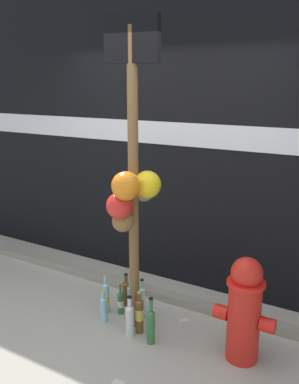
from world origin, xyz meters
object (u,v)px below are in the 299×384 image
object	(u,v)px
bottle_6	(104,308)
bottle_7	(130,319)
bottle_8	(126,292)
bottle_2	(151,325)
bottle_4	(142,301)
bottle_0	(140,315)
bottle_1	(120,302)
memorial_post	(133,175)
fire_hydrant	(244,309)
bottle_3	(106,297)
bottle_5	(130,297)

from	to	relation	value
bottle_6	bottle_7	size ratio (longest dim) A/B	0.85
bottle_8	bottle_2	bearing A→B (deg)	-38.47
bottle_4	bottle_8	bearing A→B (deg)	155.20
bottle_0	bottle_4	bearing A→B (deg)	115.86
bottle_1	memorial_post	bearing A→B (deg)	-26.11
fire_hydrant	bottle_2	bearing A→B (deg)	-164.94
bottle_1	bottle_8	distance (m)	0.16
memorial_post	bottle_3	size ratio (longest dim) A/B	6.85
bottle_6	bottle_8	bearing A→B (deg)	86.95
bottle_2	bottle_5	world-z (taller)	bottle_2
memorial_post	bottle_6	distance (m)	1.30
bottle_3	bottle_8	bearing A→B (deg)	63.69
memorial_post	bottle_2	world-z (taller)	memorial_post
bottle_1	bottle_4	distance (m)	0.23
bottle_0	bottle_6	distance (m)	0.38
bottle_4	bottle_2	bearing A→B (deg)	-48.03
memorial_post	bottle_5	bearing A→B (deg)	131.04
bottle_0	bottle_2	world-z (taller)	bottle_2
bottle_7	bottle_6	bearing A→B (deg)	169.54
bottle_2	bottle_8	bearing A→B (deg)	141.53
memorial_post	bottle_6	bearing A→B (deg)	-164.97
bottle_3	bottle_8	xyz separation A→B (m)	(0.10, 0.20, -0.01)
bottle_4	bottle_8	world-z (taller)	bottle_4
bottle_2	bottle_6	size ratio (longest dim) A/B	1.33
bottle_3	bottle_4	bearing A→B (deg)	13.24
memorial_post	fire_hydrant	xyz separation A→B (m)	(0.97, 0.05, -0.96)
fire_hydrant	bottle_3	distance (m)	1.37
bottle_0	bottle_5	distance (m)	0.38
memorial_post	bottle_7	bearing A→B (deg)	-75.09
bottle_0	bottle_4	xyz separation A→B (m)	(-0.10, 0.21, -0.00)
bottle_4	bottle_7	xyz separation A→B (m)	(0.05, -0.29, -0.01)
bottle_0	bottle_3	size ratio (longest dim) A/B	1.02
bottle_3	bottle_4	size ratio (longest dim) A/B	0.98
memorial_post	bottle_3	distance (m)	1.30
bottle_2	bottle_3	distance (m)	0.65
bottle_5	fire_hydrant	bearing A→B (deg)	-7.64
memorial_post	bottle_6	xyz separation A→B (m)	(-0.29, -0.08, -1.26)
bottle_4	bottle_3	bearing A→B (deg)	-166.76
fire_hydrant	bottle_7	size ratio (longest dim) A/B	2.32
bottle_0	bottle_4	size ratio (longest dim) A/B	1.00
bottle_7	bottle_5	bearing A→B (deg)	122.20
bottle_3	bottle_8	distance (m)	0.22
bottle_5	bottle_6	bearing A→B (deg)	-110.73
bottle_6	bottle_7	xyz separation A→B (m)	(0.33, -0.06, 0.02)
bottle_3	bottle_7	distance (m)	0.46
bottle_4	bottle_6	distance (m)	0.36
bottle_5	bottle_6	world-z (taller)	bottle_5
bottle_3	memorial_post	bearing A→B (deg)	-10.86
bottle_2	bottle_8	distance (m)	0.67
memorial_post	bottle_4	size ratio (longest dim) A/B	6.70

